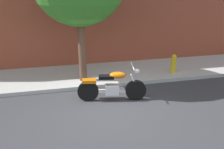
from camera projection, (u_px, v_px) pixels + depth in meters
ground_plane at (108, 107)px, 7.18m from camera, size 60.00×60.00×0.00m
sidewalk at (95, 75)px, 9.61m from camera, size 20.59×2.51×0.14m
motorcycle at (112, 87)px, 7.47m from camera, size 2.19×0.77×1.17m
fire_hydrant at (173, 65)px, 9.55m from camera, size 0.20×0.20×0.91m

